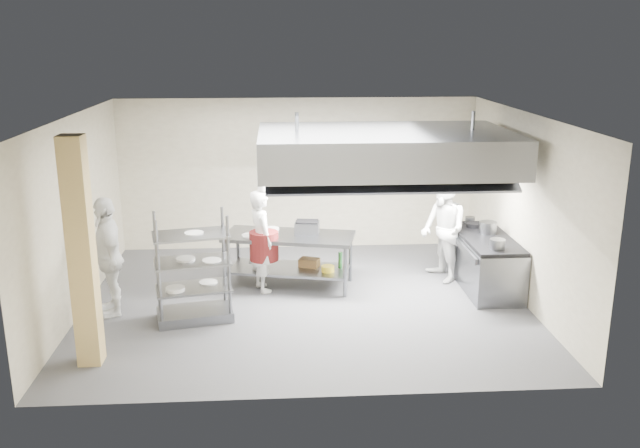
{
  "coord_description": "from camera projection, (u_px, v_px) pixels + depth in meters",
  "views": [
    {
      "loc": [
        -0.43,
        -10.19,
        4.14
      ],
      "look_at": [
        0.25,
        0.2,
        1.25
      ],
      "focal_mm": 38.0,
      "sensor_mm": 36.0,
      "label": 1
    }
  ],
  "objects": [
    {
      "name": "column",
      "position": [
        82.0,
        254.0,
        8.52
      ],
      "size": [
        0.3,
        0.3,
        3.0
      ],
      "primitive_type": "cube",
      "color": "tan",
      "rests_on": "floor"
    },
    {
      "name": "plate_stack",
      "position": [
        194.0,
        286.0,
        10.13
      ],
      "size": [
        0.28,
        0.28,
        0.05
      ],
      "primitive_type": "cylinder",
      "color": "white",
      "rests_on": "pass_rack"
    },
    {
      "name": "stockpot",
      "position": [
        488.0,
        227.0,
        11.51
      ],
      "size": [
        0.29,
        0.29,
        0.2
      ],
      "primitive_type": "cylinder",
      "color": "gray",
      "rests_on": "range_top"
    },
    {
      "name": "chef_plating",
      "position": [
        108.0,
        256.0,
        10.25
      ],
      "size": [
        0.8,
        1.17,
        1.85
      ],
      "primitive_type": "imported",
      "rotation": [
        0.0,
        0.0,
        -1.22
      ],
      "color": "white",
      "rests_on": "floor"
    },
    {
      "name": "island_worktop",
      "position": [
        289.0,
        236.0,
        11.43
      ],
      "size": [
        2.32,
        1.37,
        0.06
      ],
      "primitive_type": "cube",
      "rotation": [
        0.0,
        0.0,
        -0.23
      ],
      "color": "gray",
      "rests_on": "island"
    },
    {
      "name": "pass_rack",
      "position": [
        193.0,
        267.0,
        10.05
      ],
      "size": [
        1.21,
        0.86,
        1.66
      ],
      "primitive_type": null,
      "rotation": [
        0.0,
        0.0,
        0.21
      ],
      "color": "gray",
      "rests_on": "floor"
    },
    {
      "name": "floor",
      "position": [
        305.0,
        302.0,
        10.93
      ],
      "size": [
        7.0,
        7.0,
        0.0
      ],
      "primitive_type": "plane",
      "color": "#3C3C3E",
      "rests_on": "ground"
    },
    {
      "name": "wall_right",
      "position": [
        525.0,
        209.0,
        10.75
      ],
      "size": [
        0.0,
        6.0,
        6.0
      ],
      "primitive_type": "plane",
      "rotation": [
        1.57,
        0.0,
        -1.57
      ],
      "color": "tan",
      "rests_on": "ground"
    },
    {
      "name": "hood_strip_a",
      "position": [
        329.0,
        170.0,
        10.78
      ],
      "size": [
        1.6,
        0.12,
        0.04
      ],
      "primitive_type": "cube",
      "color": "white",
      "rests_on": "exhaust_hood"
    },
    {
      "name": "chef_head",
      "position": [
        261.0,
        241.0,
        11.24
      ],
      "size": [
        0.61,
        0.73,
        1.73
      ],
      "primitive_type": "imported",
      "rotation": [
        0.0,
        0.0,
        1.93
      ],
      "color": "silver",
      "rests_on": "floor"
    },
    {
      "name": "wall_left",
      "position": [
        76.0,
        216.0,
        10.31
      ],
      "size": [
        0.0,
        6.0,
        6.0
      ],
      "primitive_type": "plane",
      "rotation": [
        1.57,
        0.0,
        1.57
      ],
      "color": "tan",
      "rests_on": "ground"
    },
    {
      "name": "exhaust_hood",
      "position": [
        385.0,
        150.0,
        10.75
      ],
      "size": [
        4.0,
        2.5,
        0.6
      ],
      "primitive_type": "cube",
      "color": "gray",
      "rests_on": "ceiling"
    },
    {
      "name": "island_undershelf",
      "position": [
        289.0,
        269.0,
        11.58
      ],
      "size": [
        2.13,
        1.24,
        0.04
      ],
      "primitive_type": "cube",
      "rotation": [
        0.0,
        0.0,
        -0.23
      ],
      "color": "slate",
      "rests_on": "island"
    },
    {
      "name": "wall_shelf",
      "position": [
        389.0,
        175.0,
        13.37
      ],
      "size": [
        1.5,
        0.28,
        0.04
      ],
      "primitive_type": "cube",
      "color": "gray",
      "rests_on": "wall_back"
    },
    {
      "name": "island",
      "position": [
        289.0,
        260.0,
        11.54
      ],
      "size": [
        2.32,
        1.37,
        0.91
      ],
      "primitive_type": null,
      "rotation": [
        0.0,
        0.0,
        -0.23
      ],
      "color": "gray",
      "rests_on": "floor"
    },
    {
      "name": "wicker_basket",
      "position": [
        309.0,
        263.0,
        11.62
      ],
      "size": [
        0.39,
        0.34,
        0.14
      ],
      "primitive_type": "cube",
      "rotation": [
        0.0,
        0.0,
        -0.41
      ],
      "color": "olive",
      "rests_on": "island_undershelf"
    },
    {
      "name": "wall_back",
      "position": [
        298.0,
        174.0,
        13.41
      ],
      "size": [
        7.0,
        0.0,
        7.0
      ],
      "primitive_type": "plane",
      "rotation": [
        1.57,
        0.0,
        0.0
      ],
      "color": "tan",
      "rests_on": "ground"
    },
    {
      "name": "griddle",
      "position": [
        307.0,
        228.0,
        11.46
      ],
      "size": [
        0.45,
        0.37,
        0.2
      ],
      "primitive_type": "cube",
      "rotation": [
        0.0,
        0.0,
        -0.14
      ],
      "color": "gray",
      "rests_on": "island_worktop"
    },
    {
      "name": "cooking_range",
      "position": [
        485.0,
        263.0,
        11.49
      ],
      "size": [
        0.8,
        2.0,
        0.84
      ],
      "primitive_type": "cube",
      "color": "slate",
      "rests_on": "floor"
    },
    {
      "name": "chef_line",
      "position": [
        443.0,
        230.0,
        11.69
      ],
      "size": [
        0.88,
        1.02,
        1.83
      ],
      "primitive_type": "imported",
      "rotation": [
        0.0,
        0.0,
        -1.34
      ],
      "color": "silver",
      "rests_on": "floor"
    },
    {
      "name": "ceiling",
      "position": [
        304.0,
        115.0,
        10.13
      ],
      "size": [
        7.0,
        7.0,
        0.0
      ],
      "primitive_type": "plane",
      "rotation": [
        3.14,
        0.0,
        0.0
      ],
      "color": "silver",
      "rests_on": "wall_back"
    },
    {
      "name": "hood_strip_b",
      "position": [
        440.0,
        169.0,
        10.9
      ],
      "size": [
        1.6,
        0.12,
        0.04
      ],
      "primitive_type": "cube",
      "color": "white",
      "rests_on": "exhaust_hood"
    },
    {
      "name": "range_top",
      "position": [
        487.0,
        238.0,
        11.37
      ],
      "size": [
        0.78,
        1.96,
        0.06
      ],
      "primitive_type": "cube",
      "color": "black",
      "rests_on": "cooking_range"
    }
  ]
}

